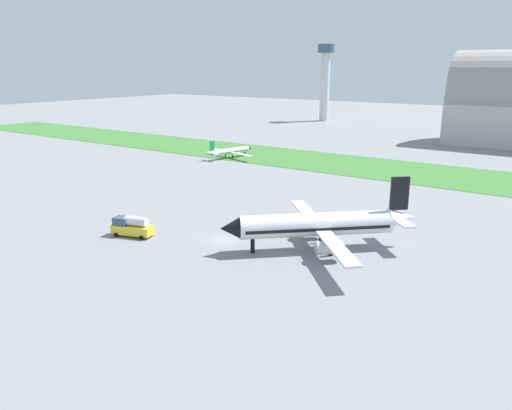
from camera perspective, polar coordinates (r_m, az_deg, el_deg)
The scene contains 6 objects.
ground_plane at distance 77.56m, azimuth -3.74°, elevation -4.00°, with size 600.00×600.00×0.00m, color gray.
grass_taxiway_strip at distance 135.26m, azimuth 14.37°, elevation 4.05°, with size 360.00×28.00×0.08m, color #3D7533.
airplane_midfield_jet at distance 72.90m, azimuth 7.32°, elevation -2.25°, with size 24.00×23.42×10.52m.
airplane_taxiing_turboprop at distance 146.39m, azimuth -2.94°, elevation 6.17°, with size 18.61×16.04×5.66m.
fuel_truck_near_gate at distance 81.13m, azimuth -14.00°, elevation -2.38°, with size 6.92×4.19×3.29m.
control_tower at distance 249.87m, azimuth 7.91°, elevation 14.36°, with size 8.00×8.00×35.99m.
Camera 1 is at (45.71, -57.04, 25.95)m, focal length 35.05 mm.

